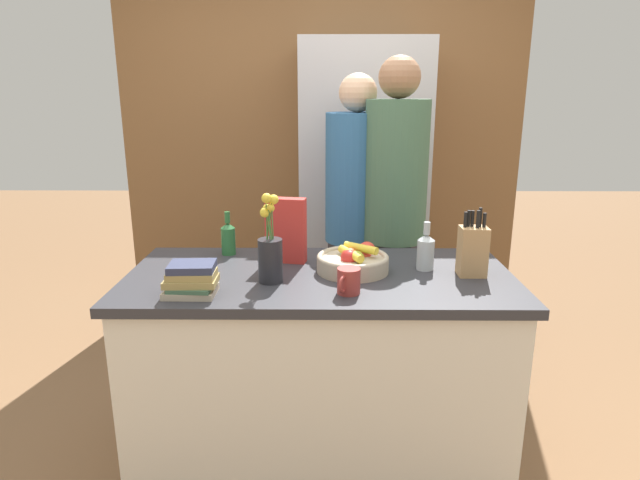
# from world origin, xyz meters

# --- Properties ---
(ground_plane) EXTENTS (14.00, 14.00, 0.00)m
(ground_plane) POSITION_xyz_m (0.00, 0.00, 0.00)
(ground_plane) COLOR brown
(kitchen_island) EXTENTS (1.61, 0.77, 0.91)m
(kitchen_island) POSITION_xyz_m (0.00, 0.00, 0.46)
(kitchen_island) COLOR silver
(kitchen_island) RESTS_ON ground_plane
(back_wall_wood) EXTENTS (2.81, 0.12, 2.60)m
(back_wall_wood) POSITION_xyz_m (0.00, 1.77, 1.30)
(back_wall_wood) COLOR brown
(back_wall_wood) RESTS_ON ground_plane
(refrigerator) EXTENTS (0.81, 0.62, 1.96)m
(refrigerator) POSITION_xyz_m (0.27, 1.41, 0.98)
(refrigerator) COLOR #B7B7BC
(refrigerator) RESTS_ON ground_plane
(fruit_bowl) EXTENTS (0.30, 0.30, 0.11)m
(fruit_bowl) POSITION_xyz_m (0.14, 0.03, 0.95)
(fruit_bowl) COLOR tan
(fruit_bowl) RESTS_ON kitchen_island
(knife_block) EXTENTS (0.11, 0.09, 0.28)m
(knife_block) POSITION_xyz_m (0.63, -0.01, 1.02)
(knife_block) COLOR tan
(knife_block) RESTS_ON kitchen_island
(flower_vase) EXTENTS (0.10, 0.10, 0.36)m
(flower_vase) POSITION_xyz_m (-0.20, -0.10, 1.03)
(flower_vase) COLOR #232328
(flower_vase) RESTS_ON kitchen_island
(cereal_box) EXTENTS (0.18, 0.09, 0.29)m
(cereal_box) POSITION_xyz_m (-0.15, 0.17, 1.05)
(cereal_box) COLOR red
(cereal_box) RESTS_ON kitchen_island
(coffee_mug) EXTENTS (0.09, 0.12, 0.10)m
(coffee_mug) POSITION_xyz_m (0.11, -0.23, 0.96)
(coffee_mug) COLOR #99332D
(coffee_mug) RESTS_ON kitchen_island
(book_stack) EXTENTS (0.20, 0.15, 0.12)m
(book_stack) POSITION_xyz_m (-0.48, -0.24, 0.97)
(book_stack) COLOR #B7A88E
(book_stack) RESTS_ON kitchen_island
(bottle_oil) EXTENTS (0.07, 0.07, 0.21)m
(bottle_oil) POSITION_xyz_m (0.45, 0.06, 0.99)
(bottle_oil) COLOR #B2BCC1
(bottle_oil) RESTS_ON kitchen_island
(bottle_vinegar) EXTENTS (0.07, 0.07, 0.20)m
(bottle_vinegar) POSITION_xyz_m (-0.43, 0.28, 0.99)
(bottle_vinegar) COLOR #286633
(bottle_vinegar) RESTS_ON kitchen_island
(person_at_sink) EXTENTS (0.34, 0.34, 1.74)m
(person_at_sink) POSITION_xyz_m (0.19, 0.78, 0.98)
(person_at_sink) COLOR #383842
(person_at_sink) RESTS_ON ground_plane
(person_in_blue) EXTENTS (0.33, 0.33, 1.82)m
(person_in_blue) POSITION_xyz_m (0.39, 0.65, 1.04)
(person_in_blue) COLOR #383842
(person_in_blue) RESTS_ON ground_plane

